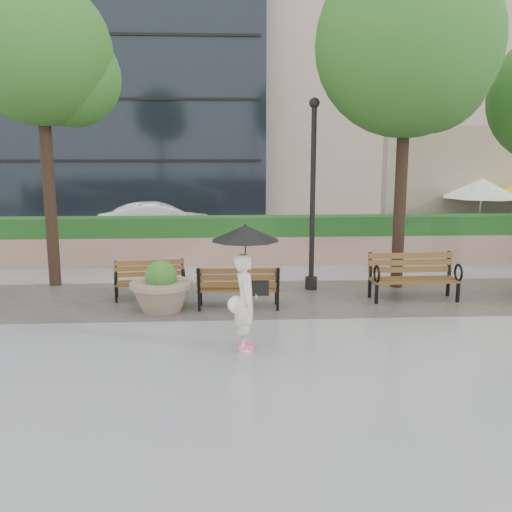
{
  "coord_description": "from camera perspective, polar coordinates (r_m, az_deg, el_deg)",
  "views": [
    {
      "loc": [
        -0.96,
        -9.2,
        3.3
      ],
      "look_at": [
        -0.3,
        2.28,
        1.1
      ],
      "focal_mm": 40.0,
      "sensor_mm": 36.0,
      "label": 1
    }
  ],
  "objects": [
    {
      "name": "ground",
      "position": [
        9.82,
        2.55,
        -8.81
      ],
      "size": [
        100.0,
        100.0,
        0.0
      ],
      "primitive_type": "plane",
      "color": "gray",
      "rests_on": "ground"
    },
    {
      "name": "cobble_strip",
      "position": [
        12.67,
        1.18,
        -4.24
      ],
      "size": [
        28.0,
        3.2,
        0.01
      ],
      "primitive_type": "cube",
      "color": "#383330",
      "rests_on": "ground"
    },
    {
      "name": "hedge_wall",
      "position": [
        16.44,
        0.11,
        1.61
      ],
      "size": [
        24.0,
        0.8,
        1.35
      ],
      "color": "#9E7666",
      "rests_on": "ground"
    },
    {
      "name": "asphalt_street",
      "position": [
        20.49,
        -0.55,
        1.57
      ],
      "size": [
        40.0,
        7.0,
        0.0
      ],
      "primitive_type": "cube",
      "color": "black",
      "rests_on": "ground"
    },
    {
      "name": "bldg_stone",
      "position": [
        34.67,
        16.39,
        21.56
      ],
      "size": [
        18.0,
        10.0,
        20.0
      ],
      "primitive_type": "cube",
      "color": "tan",
      "rests_on": "ground"
    },
    {
      "name": "bench_1",
      "position": [
        12.81,
        -10.52,
        -3.15
      ],
      "size": [
        1.61,
        0.82,
        0.82
      ],
      "rotation": [
        0.0,
        0.0,
        0.14
      ],
      "color": "brown",
      "rests_on": "ground"
    },
    {
      "name": "bench_2",
      "position": [
        11.85,
        -1.76,
        -3.99
      ],
      "size": [
        1.71,
        0.72,
        0.9
      ],
      "rotation": [
        0.0,
        0.0,
        3.11
      ],
      "color": "brown",
      "rests_on": "ground"
    },
    {
      "name": "bench_3",
      "position": [
        12.93,
        15.44,
        -2.98
      ],
      "size": [
        1.91,
        0.79,
        1.01
      ],
      "rotation": [
        0.0,
        0.0,
        0.02
      ],
      "color": "brown",
      "rests_on": "ground"
    },
    {
      "name": "planter_left",
      "position": [
        11.77,
        -9.45,
        -3.51
      ],
      "size": [
        1.26,
        1.26,
        1.06
      ],
      "color": "#7F6B56",
      "rests_on": "ground"
    },
    {
      "name": "lamppost",
      "position": [
        13.19,
        5.67,
        4.87
      ],
      "size": [
        0.28,
        0.28,
        4.38
      ],
      "color": "black",
      "rests_on": "ground"
    },
    {
      "name": "tree_0",
      "position": [
        14.47,
        -20.07,
        17.9
      ],
      "size": [
        3.37,
        3.26,
        7.02
      ],
      "color": "black",
      "rests_on": "ground"
    },
    {
      "name": "tree_1",
      "position": [
        14.0,
        15.41,
        19.14
      ],
      "size": [
        4.13,
        4.13,
        7.62
      ],
      "color": "black",
      "rests_on": "ground"
    },
    {
      "name": "patio_umb_white",
      "position": [
        19.84,
        21.63,
        6.29
      ],
      "size": [
        2.5,
        2.5,
        2.3
      ],
      "color": "black",
      "rests_on": "ground"
    },
    {
      "name": "car_right",
      "position": [
        20.07,
        -9.58,
        3.25
      ],
      "size": [
        4.46,
        2.16,
        1.41
      ],
      "primitive_type": "imported",
      "rotation": [
        0.0,
        0.0,
        1.73
      ],
      "color": "silver",
      "rests_on": "ground"
    },
    {
      "name": "pedestrian",
      "position": [
        9.28,
        -1.08,
        -1.91
      ],
      "size": [
        1.12,
        1.12,
        2.05
      ],
      "rotation": [
        0.0,
        0.0,
        1.55
      ],
      "color": "beige",
      "rests_on": "ground"
    }
  ]
}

